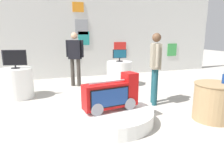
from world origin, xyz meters
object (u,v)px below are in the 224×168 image
object	(u,v)px
display_pedestal_left_rear	(119,74)
shopper_browsing_near_truck	(75,55)
side_table_round	(214,101)
tv_on_left_rear	(120,55)
display_pedestal_center_rear	(17,83)
novelty_firetruck_tv	(112,96)
tv_on_center_rear	(15,59)
main_display_pedestal	(111,116)
shopper_browsing_rear	(155,64)
bottle_on_side_table	(224,78)

from	to	relation	value
display_pedestal_left_rear	shopper_browsing_near_truck	size ratio (longest dim) A/B	0.48
display_pedestal_left_rear	side_table_round	distance (m)	3.26
tv_on_left_rear	display_pedestal_center_rear	xyz separation A→B (m)	(-2.98, -0.36, -0.59)
novelty_firetruck_tv	shopper_browsing_near_truck	world-z (taller)	shopper_browsing_near_truck
novelty_firetruck_tv	tv_on_center_rear	distance (m)	2.96
display_pedestal_center_rear	tv_on_left_rear	bearing A→B (deg)	6.88
main_display_pedestal	display_pedestal_left_rear	xyz separation A→B (m)	(1.21, 2.67, 0.26)
main_display_pedestal	tv_on_center_rear	bearing A→B (deg)	127.38
novelty_firetruck_tv	display_pedestal_center_rear	xyz separation A→B (m)	(-1.78, 2.31, -0.14)
display_pedestal_center_rear	tv_on_center_rear	xyz separation A→B (m)	(0.00, -0.00, 0.64)
side_table_round	shopper_browsing_near_truck	bearing A→B (deg)	119.67
display_pedestal_center_rear	shopper_browsing_rear	size ratio (longest dim) A/B	0.48
display_pedestal_left_rear	shopper_browsing_near_truck	xyz separation A→B (m)	(-1.33, 0.41, 0.59)
tv_on_center_rear	bottle_on_side_table	distance (m)	4.79
bottle_on_side_table	display_pedestal_center_rear	bearing A→B (deg)	143.36
novelty_firetruck_tv	shopper_browsing_rear	size ratio (longest dim) A/B	0.65
tv_on_left_rear	shopper_browsing_near_truck	xyz separation A→B (m)	(-1.33, 0.41, -0.00)
bottle_on_side_table	shopper_browsing_rear	bearing A→B (deg)	120.63
main_display_pedestal	tv_on_left_rear	distance (m)	3.06
display_pedestal_left_rear	novelty_firetruck_tv	bearing A→B (deg)	-114.03
display_pedestal_left_rear	bottle_on_side_table	bearing A→B (deg)	-74.98
main_display_pedestal	shopper_browsing_rear	size ratio (longest dim) A/B	0.97
tv_on_left_rear	main_display_pedestal	bearing A→B (deg)	-114.45
main_display_pedestal	display_pedestal_center_rear	distance (m)	2.92
main_display_pedestal	bottle_on_side_table	world-z (taller)	bottle_on_side_table
display_pedestal_center_rear	shopper_browsing_near_truck	distance (m)	1.92
display_pedestal_left_rear	side_table_round	bearing A→B (deg)	-77.25
tv_on_left_rear	shopper_browsing_near_truck	bearing A→B (deg)	162.69
display_pedestal_left_rear	tv_on_center_rear	size ratio (longest dim) A/B	1.40
novelty_firetruck_tv	shopper_browsing_near_truck	size ratio (longest dim) A/B	0.64
tv_on_center_rear	bottle_on_side_table	xyz separation A→B (m)	(3.84, -2.85, -0.20)
side_table_round	shopper_browsing_rear	size ratio (longest dim) A/B	0.47
display_pedestal_left_rear	tv_on_left_rear	xyz separation A→B (m)	(0.00, -0.00, 0.59)
display_pedestal_left_rear	shopper_browsing_near_truck	world-z (taller)	shopper_browsing_near_truck
novelty_firetruck_tv	tv_on_left_rear	distance (m)	2.96
shopper_browsing_rear	main_display_pedestal	bearing A→B (deg)	-151.95
tv_on_center_rear	display_pedestal_center_rear	bearing A→B (deg)	102.52
shopper_browsing_near_truck	novelty_firetruck_tv	bearing A→B (deg)	-87.55
novelty_firetruck_tv	display_pedestal_left_rear	bearing A→B (deg)	65.97
main_display_pedestal	side_table_round	bearing A→B (deg)	-14.74
main_display_pedestal	tv_on_left_rear	world-z (taller)	tv_on_left_rear
display_pedestal_center_rear	side_table_round	size ratio (longest dim) A/B	1.02
shopper_browsing_rear	display_pedestal_left_rear	bearing A→B (deg)	93.50
display_pedestal_left_rear	bottle_on_side_table	distance (m)	3.36
main_display_pedestal	novelty_firetruck_tv	world-z (taller)	novelty_firetruck_tv
side_table_round	bottle_on_side_table	bearing A→B (deg)	-14.52
shopper_browsing_near_truck	bottle_on_side_table	bearing A→B (deg)	-58.89
side_table_round	display_pedestal_left_rear	bearing A→B (deg)	102.75
main_display_pedestal	shopper_browsing_near_truck	size ratio (longest dim) A/B	0.96
tv_on_left_rear	tv_on_center_rear	world-z (taller)	tv_on_center_rear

